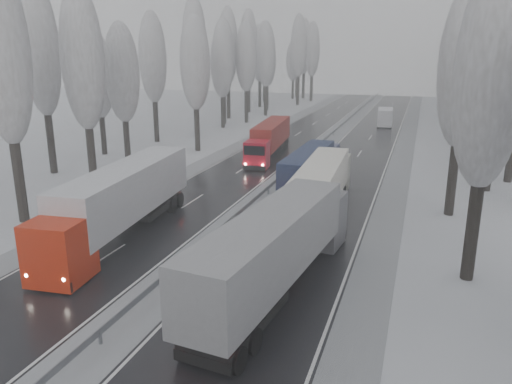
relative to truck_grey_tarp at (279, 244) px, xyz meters
The scene contains 53 objects.
carriageway_right 19.11m from the truck_grey_tarp, 91.58° to the left, with size 7.50×200.00×0.03m, color black.
carriageway_left 22.05m from the truck_grey_tarp, 120.21° to the left, with size 7.50×200.00×0.03m, color black.
median_slush 19.95m from the truck_grey_tarp, 106.96° to the left, with size 3.00×200.00×0.04m, color #9C9FA3.
shoulder_right 19.61m from the truck_grey_tarp, 76.83° to the left, with size 2.40×200.00×0.04m, color #9C9FA3.
shoulder_left 24.90m from the truck_grey_tarp, 130.16° to the left, with size 2.40×200.00×0.04m, color #9C9FA3.
median_guardrail 19.87m from the truck_grey_tarp, 106.97° to the left, with size 0.12×200.00×0.76m.
tree_16 13.12m from the truck_grey_tarp, 26.38° to the left, with size 3.60×3.60×16.53m.
tree_18 19.92m from the truck_grey_tarp, 61.30° to the left, with size 3.60×3.60×16.58m.
tree_20 28.01m from the truck_grey_tarp, 63.28° to the left, with size 3.60×3.60×15.71m.
tree_22 37.11m from the truck_grey_tarp, 71.95° to the left, with size 3.60×3.60×15.86m.
tree_24 43.07m from the truck_grey_tarp, 73.11° to the left, with size 3.60×3.60×20.49m.
tree_26 52.43m from the truck_grey_tarp, 76.78° to the left, with size 3.60×3.60×18.78m.
tree_28 62.60m from the truck_grey_tarp, 80.15° to the left, with size 3.60×3.60×19.62m.
tree_29 67.92m from the truck_grey_tarp, 74.54° to the left, with size 3.60×3.60×18.11m.
tree_30 72.00m from the truck_grey_tarp, 81.31° to the left, with size 3.60×3.60×17.86m.
tree_31 77.05m from the truck_grey_tarp, 77.38° to the left, with size 3.60×3.60×18.58m.
tree_32 79.35m from the truck_grey_tarp, 82.09° to the left, with size 3.60×3.60×17.33m.
tree_33 83.59m from the truck_grey_tarp, 80.33° to the left, with size 3.60×3.60×14.33m.
tree_34 86.27m from the truck_grey_tarp, 83.33° to the left, with size 3.60×3.60×17.63m.
tree_35 91.74m from the truck_grey_tarp, 77.87° to the left, with size 3.60×3.60×18.25m.
tree_36 96.32m from the truck_grey_tarp, 83.24° to the left, with size 3.60×3.60×20.23m.
tree_37 101.07m from the truck_grey_tarp, 79.56° to the left, with size 3.60×3.60×16.37m.
tree_38 106.82m from the truck_grey_tarp, 83.01° to the left, with size 3.60×3.60×17.97m.
tree_39 111.06m from the truck_grey_tarp, 81.81° to the left, with size 3.60×3.60×16.19m.
tree_56 22.88m from the truck_grey_tarp, 167.26° to the left, with size 3.60×3.60×18.12m.
tree_58 26.29m from the truck_grey_tarp, 147.15° to the left, with size 3.60×3.60×17.21m.
tree_59 34.76m from the truck_grey_tarp, 148.53° to the left, with size 3.60×3.60×18.41m.
tree_60 33.72m from the truck_grey_tarp, 135.48° to the left, with size 3.60×3.60×14.84m.
tree_61 40.43m from the truck_grey_tarp, 137.20° to the left, with size 3.60×3.60×13.95m.
tree_62 38.92m from the truck_grey_tarp, 121.12° to the left, with size 3.60×3.60×16.04m.
tree_63 46.64m from the truck_grey_tarp, 127.00° to the left, with size 3.60×3.60×16.88m.
tree_64 48.64m from the truck_grey_tarp, 119.99° to the left, with size 3.60×3.60×15.42m.
tree_65 53.37m from the truck_grey_tarp, 119.50° to the left, with size 3.60×3.60×19.48m.
tree_66 57.04m from the truck_grey_tarp, 115.02° to the left, with size 3.60×3.60×15.23m.
tree_67 61.38m from the truck_grey_tarp, 114.61° to the left, with size 3.60×3.60×17.09m.
tree_68 62.72m from the truck_grey_tarp, 111.06° to the left, with size 3.60×3.60×16.65m.
tree_69 68.45m from the truck_grey_tarp, 113.67° to the left, with size 3.60×3.60×19.35m.
tree_70 72.11m from the truck_grey_tarp, 107.97° to the left, with size 3.60×3.60×17.09m.
tree_71 77.61m from the truck_grey_tarp, 110.43° to the left, with size 3.60×3.60×19.61m.
tree_72 81.62m from the truck_grey_tarp, 107.69° to the left, with size 3.60×3.60×15.11m.
tree_73 86.43m from the truck_grey_tarp, 108.71° to the left, with size 3.60×3.60×17.22m.
tree_74 91.24m from the truck_grey_tarp, 103.29° to the left, with size 3.60×3.60×19.68m.
tree_75 97.45m from the truck_grey_tarp, 108.00° to the left, with size 3.60×3.60×18.60m.
tree_76 100.07m from the truck_grey_tarp, 101.47° to the left, with size 3.60×3.60×18.55m.
tree_77 104.99m from the truck_grey_tarp, 104.05° to the left, with size 3.60×3.60×14.32m.
tree_78 107.28m from the truck_grey_tarp, 102.62° to the left, with size 3.60×3.60×19.55m.
tree_79 111.66m from the truck_grey_tarp, 103.56° to the left, with size 3.60×3.60×17.07m.
truck_grey_tarp is the anchor object (origin of this frame).
truck_blue_box 20.09m from the truck_grey_tarp, 97.85° to the left, with size 2.48×14.17×3.62m.
truck_cream_box 13.36m from the truck_grey_tarp, 91.62° to the left, with size 3.18×15.93×4.06m.
box_truck_distant 61.86m from the truck_grey_tarp, 89.63° to the left, with size 2.83×7.64×2.80m.
truck_red_white 12.48m from the truck_grey_tarp, 161.54° to the left, with size 4.54×18.00×4.58m.
truck_red_red 33.75m from the truck_grey_tarp, 107.79° to the left, with size 3.81×15.11×3.84m.
Camera 1 is at (12.04, -11.40, 11.94)m, focal length 35.00 mm.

